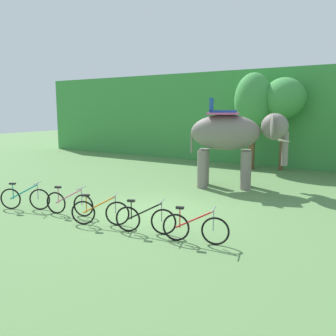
# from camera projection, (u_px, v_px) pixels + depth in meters

# --- Properties ---
(ground_plane) EXTENTS (80.00, 80.00, 0.00)m
(ground_plane) POSITION_uv_depth(u_px,v_px,m) (155.00, 212.00, 11.86)
(ground_plane) COLOR #567F47
(foliage_hedge) EXTENTS (36.00, 6.00, 5.61)m
(foliage_hedge) POSITION_uv_depth(u_px,v_px,m) (283.00, 117.00, 23.32)
(foliage_hedge) COLOR #3D8E42
(foliage_hedge) RESTS_ON ground
(tree_far_left) EXTENTS (2.07, 2.07, 5.27)m
(tree_far_left) POSITION_uv_depth(u_px,v_px,m) (253.00, 102.00, 19.79)
(tree_far_left) COLOR brown
(tree_far_left) RESTS_ON ground
(tree_center) EXTENTS (2.24, 2.24, 4.98)m
(tree_center) POSITION_uv_depth(u_px,v_px,m) (284.00, 99.00, 19.33)
(tree_center) COLOR brown
(tree_center) RESTS_ON ground
(elephant) EXTENTS (4.20, 2.87, 3.78)m
(elephant) POSITION_uv_depth(u_px,v_px,m) (233.00, 136.00, 15.26)
(elephant) COLOR slate
(elephant) RESTS_ON ground
(bike_teal) EXTENTS (1.53, 0.88, 0.92)m
(bike_teal) POSITION_uv_depth(u_px,v_px,m) (25.00, 198.00, 12.07)
(bike_teal) COLOR black
(bike_teal) RESTS_ON ground
(bike_pink) EXTENTS (1.67, 0.60, 0.92)m
(bike_pink) POSITION_uv_depth(u_px,v_px,m) (69.00, 203.00, 11.44)
(bike_pink) COLOR black
(bike_pink) RESTS_ON ground
(bike_orange) EXTENTS (1.53, 0.88, 0.92)m
(bike_orange) POSITION_uv_depth(u_px,v_px,m) (100.00, 212.00, 10.44)
(bike_orange) COLOR black
(bike_orange) RESTS_ON ground
(bike_black) EXTENTS (1.63, 0.70, 0.92)m
(bike_black) POSITION_uv_depth(u_px,v_px,m) (145.00, 219.00, 9.75)
(bike_black) COLOR black
(bike_black) RESTS_ON ground
(bike_red) EXTENTS (1.66, 0.64, 0.92)m
(bike_red) POSITION_uv_depth(u_px,v_px,m) (195.00, 228.00, 9.04)
(bike_red) COLOR black
(bike_red) RESTS_ON ground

